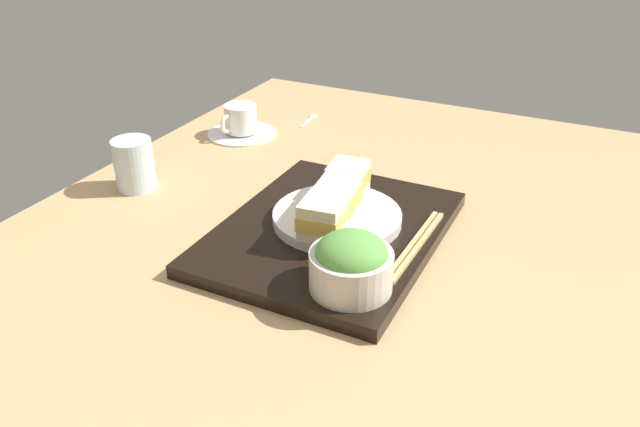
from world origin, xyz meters
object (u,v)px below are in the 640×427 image
(salad_bowl, at_px, (351,263))
(coffee_cup, at_px, (241,123))
(sandwich_near, at_px, (323,217))
(teaspoon, at_px, (311,116))
(chopsticks_pair, at_px, (417,244))
(drinking_glass, at_px, (134,164))
(sandwich_plate, at_px, (337,217))
(sandwich_middle, at_px, (337,197))
(sandwich_far, at_px, (350,179))

(salad_bowl, height_order, coffee_cup, salad_bowl)
(sandwich_near, relative_size, teaspoon, 0.83)
(coffee_cup, xyz_separation_m, teaspoon, (0.16, -0.09, -0.02))
(chopsticks_pair, bearing_deg, teaspoon, 41.59)
(sandwich_near, xyz_separation_m, teaspoon, (0.52, 0.29, -0.06))
(sandwich_near, xyz_separation_m, drinking_glass, (0.06, 0.40, -0.02))
(chopsticks_pair, distance_m, coffee_cup, 0.59)
(sandwich_near, height_order, chopsticks_pair, sandwich_near)
(sandwich_plate, height_order, coffee_cup, coffee_cup)
(coffee_cup, bearing_deg, sandwich_plate, -128.66)
(sandwich_plate, distance_m, sandwich_middle, 0.03)
(teaspoon, bearing_deg, sandwich_far, -145.02)
(chopsticks_pair, xyz_separation_m, teaspoon, (0.46, 0.41, -0.02))
(sandwich_plate, relative_size, sandwich_near, 2.65)
(sandwich_far, height_order, salad_bowl, salad_bowl)
(sandwich_near, bearing_deg, teaspoon, 28.73)
(sandwich_plate, xyz_separation_m, sandwich_far, (0.07, 0.01, 0.03))
(sandwich_plate, height_order, sandwich_far, sandwich_far)
(sandwich_far, bearing_deg, sandwich_near, -172.93)
(coffee_cup, bearing_deg, teaspoon, -29.16)
(chopsticks_pair, height_order, teaspoon, chopsticks_pair)
(sandwich_plate, relative_size, sandwich_middle, 2.66)
(chopsticks_pair, height_order, drinking_glass, drinking_glass)
(sandwich_middle, distance_m, sandwich_far, 0.07)
(sandwich_near, distance_m, chopsticks_pair, 0.14)
(sandwich_near, xyz_separation_m, coffee_cup, (0.36, 0.37, -0.04))
(sandwich_near, distance_m, coffee_cup, 0.52)
(sandwich_near, relative_size, drinking_glass, 0.83)
(sandwich_plate, distance_m, chopsticks_pair, 0.14)
(sandwich_plate, bearing_deg, teaspoon, 31.49)
(salad_bowl, height_order, drinking_glass, salad_bowl)
(salad_bowl, distance_m, coffee_cup, 0.64)
(drinking_glass, bearing_deg, sandwich_plate, -88.24)
(sandwich_middle, bearing_deg, coffee_cup, 51.34)
(sandwich_near, bearing_deg, coffee_cup, 46.03)
(sandwich_plate, xyz_separation_m, teaspoon, (0.45, 0.28, -0.03))
(drinking_glass, height_order, teaspoon, drinking_glass)
(chopsticks_pair, distance_m, teaspoon, 0.62)
(drinking_glass, bearing_deg, salad_bowl, -106.21)
(sandwich_middle, bearing_deg, salad_bowl, -149.33)
(chopsticks_pair, relative_size, teaspoon, 2.30)
(sandwich_plate, bearing_deg, sandwich_near, -172.93)
(sandwich_plate, relative_size, chopsticks_pair, 0.96)
(sandwich_middle, distance_m, drinking_glass, 0.40)
(sandwich_plate, height_order, teaspoon, sandwich_plate)
(sandwich_plate, height_order, drinking_glass, drinking_glass)
(chopsticks_pair, height_order, coffee_cup, coffee_cup)
(sandwich_middle, relative_size, salad_bowl, 0.69)
(chopsticks_pair, relative_size, coffee_cup, 1.43)
(sandwich_middle, height_order, salad_bowl, salad_bowl)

